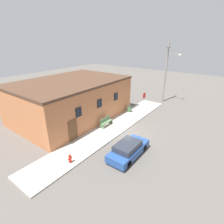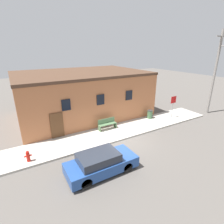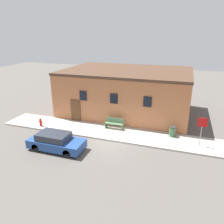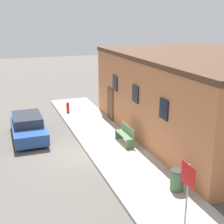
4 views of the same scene
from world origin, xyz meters
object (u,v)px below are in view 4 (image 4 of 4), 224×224
bench (125,135)px  fire_hydrant (68,107)px  trash_bin (177,180)px  stop_sign (188,184)px  parked_car (28,127)px

bench → fire_hydrant: bearing=-166.0°
trash_bin → fire_hydrant: bearing=-171.7°
stop_sign → bench: bearing=172.5°
stop_sign → parked_car: bearing=-159.5°
trash_bin → parked_car: parked_car is taller
fire_hydrant → bench: size_ratio=0.46×
stop_sign → bench: size_ratio=1.37×
bench → stop_sign: bearing=-7.5°
trash_bin → parked_car: (-7.98, -4.74, 0.06)m
trash_bin → parked_car: 9.28m
bench → trash_bin: bearing=0.7°
fire_hydrant → bench: (6.54, 1.63, 0.11)m
trash_bin → parked_car: size_ratio=0.20×
parked_car → bench: bearing=57.4°
parked_car → stop_sign: bearing=20.5°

